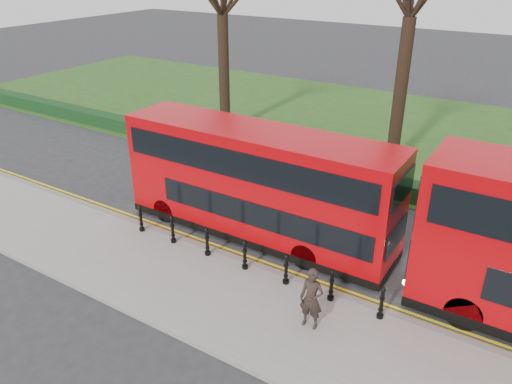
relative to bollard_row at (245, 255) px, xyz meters
The scene contains 10 objects.
ground 1.72m from the bollard_row, 121.94° to the left, with size 120.00×120.00×0.00m, color #28282B.
pavement 1.94m from the bollard_row, 117.03° to the right, with size 60.00×4.00×0.15m, color gray.
kerb 1.08m from the bollard_row, 157.42° to the left, with size 60.00×0.25×0.16m, color slate.
grass_verge 16.38m from the bollard_row, 92.95° to the left, with size 60.00×18.00×0.06m, color #274717.
hedge 8.20m from the bollard_row, 95.90° to the left, with size 60.00×0.90×0.80m, color black.
yellow_line_outer 1.24m from the bollard_row, 142.32° to the left, with size 60.00×0.10×0.01m, color yellow.
yellow_line_inner 1.36m from the bollard_row, 134.72° to the left, with size 60.00×0.10×0.01m, color yellow.
bollard_row is the anchor object (origin of this frame).
bus_lead 2.86m from the bollard_row, 112.71° to the left, with size 10.29×2.36×4.09m.
pedestrian 3.39m from the bollard_row, 23.87° to the right, with size 0.67×0.44×1.83m, color #2B221B.
Camera 1 is at (8.47, -12.77, 9.59)m, focal length 35.00 mm.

